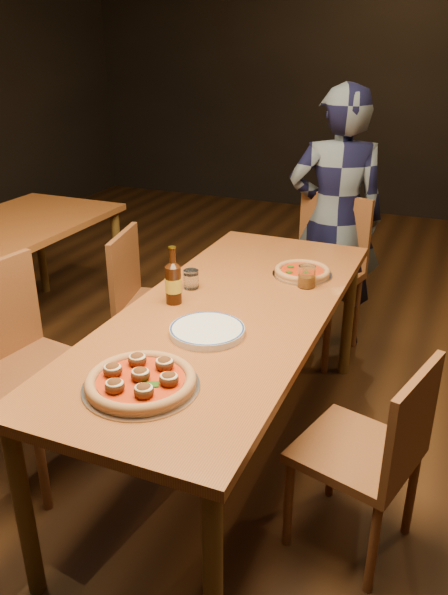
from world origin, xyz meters
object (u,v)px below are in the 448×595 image
at_px(chair_main_sw, 161,305).
at_px(diner, 335,221).
at_px(chair_main_e, 356,450).
at_px(table_main, 229,324).
at_px(plate_stack, 207,331).
at_px(chair_main_nw, 36,372).
at_px(pizza_margherita, 302,272).
at_px(chair_end, 315,276).
at_px(water_glass, 191,279).
at_px(amber_glass, 307,277).
at_px(pizza_meatball, 141,380).
at_px(beer_bottle, 173,284).

relative_size(chair_main_sw, diner, 0.56).
distance_m(chair_main_e, diner, 1.72).
height_order(chair_main_sw, diner, diner).
bearing_deg(table_main, plate_stack, -86.85).
bearing_deg(chair_main_nw, pizza_margherita, -38.00).
bearing_deg(diner, chair_end, 56.52).
height_order(chair_main_nw, plate_stack, chair_main_nw).
relative_size(water_glass, amber_glass, 0.87).
relative_size(chair_main_nw, pizza_meatball, 2.57).
distance_m(chair_end, pizza_meatball, 1.83).
relative_size(plate_stack, amber_glass, 2.91).
bearing_deg(chair_main_e, pizza_meatball, -44.22).
distance_m(chair_main_e, amber_glass, 0.84).
height_order(chair_end, water_glass, chair_end).
xyz_separation_m(pizza_meatball, pizza_margherita, (0.21, 1.15, -0.01)).
bearing_deg(table_main, amber_glass, 56.34).
bearing_deg(beer_bottle, chair_main_nw, -144.05).
xyz_separation_m(plate_stack, amber_glass, (0.22, 0.60, 0.04)).
relative_size(plate_stack, diner, 0.18).
xyz_separation_m(chair_main_sw, amber_glass, (0.84, -0.14, 0.36)).
bearing_deg(chair_end, chair_main_nw, -104.85).
bearing_deg(water_glass, beer_bottle, -89.25).
xyz_separation_m(table_main, chair_main_sw, (-0.61, 0.50, -0.23)).
xyz_separation_m(table_main, chair_main_nw, (-0.72, -0.39, -0.19)).
bearing_deg(diner, chair_main_e, 88.12).
relative_size(chair_main_nw, beer_bottle, 3.98).
distance_m(chair_main_sw, amber_glass, 0.93).
height_order(table_main, beer_bottle, beer_bottle).
relative_size(chair_main_nw, water_glass, 11.43).
height_order(plate_stack, diner, diner).
xyz_separation_m(pizza_meatball, water_glass, (-0.21, 0.80, 0.02)).
bearing_deg(chair_main_nw, chair_main_sw, 0.65).
distance_m(table_main, chair_main_e, 0.73).
xyz_separation_m(pizza_meatball, amber_glass, (0.26, 1.02, 0.02)).
relative_size(chair_main_nw, chair_main_e, 1.16).
bearing_deg(plate_stack, diner, 85.25).
distance_m(pizza_margherita, beer_bottle, 0.67).
bearing_deg(pizza_margherita, chair_main_e, -60.42).
relative_size(chair_main_nw, pizza_margherita, 3.45).
xyz_separation_m(chair_main_e, beer_bottle, (-0.85, 0.25, 0.42)).
bearing_deg(pizza_margherita, water_glass, -140.31).
bearing_deg(chair_main_nw, chair_main_e, -77.75).
relative_size(table_main, chair_main_sw, 2.25).
relative_size(chair_end, pizza_margherita, 3.47).
bearing_deg(pizza_meatball, chair_main_e, 30.43).
xyz_separation_m(chair_main_e, pizza_margherita, (-0.44, 0.77, 0.35)).
bearing_deg(diner, chair_main_nw, 45.00).
bearing_deg(amber_glass, beer_bottle, -140.41).
xyz_separation_m(chair_main_nw, plate_stack, (0.74, 0.14, 0.27)).
relative_size(table_main, pizza_meatball, 5.26).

